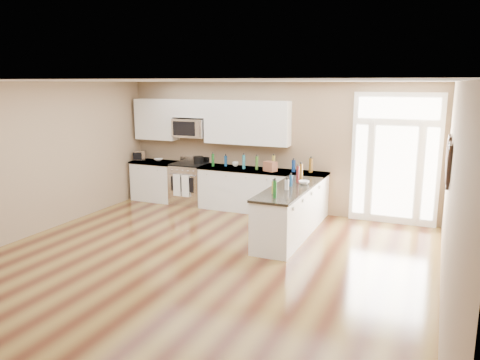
# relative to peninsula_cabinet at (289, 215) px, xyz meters

# --- Properties ---
(ground) EXTENTS (8.00, 8.00, 0.00)m
(ground) POSITION_rel_peninsula_cabinet_xyz_m (-0.93, -2.24, -0.43)
(ground) COLOR #462213
(room_shell) EXTENTS (8.00, 8.00, 8.00)m
(room_shell) POSITION_rel_peninsula_cabinet_xyz_m (-0.93, -2.24, 1.27)
(room_shell) COLOR #8F775B
(room_shell) RESTS_ON ground
(back_cabinet_left) EXTENTS (1.10, 0.66, 0.94)m
(back_cabinet_left) POSITION_rel_peninsula_cabinet_xyz_m (-3.80, 1.45, 0.00)
(back_cabinet_left) COLOR white
(back_cabinet_left) RESTS_ON ground
(back_cabinet_right) EXTENTS (2.85, 0.66, 0.94)m
(back_cabinet_right) POSITION_rel_peninsula_cabinet_xyz_m (-1.08, 1.45, 0.00)
(back_cabinet_right) COLOR white
(back_cabinet_right) RESTS_ON ground
(peninsula_cabinet) EXTENTS (0.69, 2.32, 0.94)m
(peninsula_cabinet) POSITION_rel_peninsula_cabinet_xyz_m (0.00, 0.00, 0.00)
(peninsula_cabinet) COLOR white
(peninsula_cabinet) RESTS_ON ground
(upper_cabinet_left) EXTENTS (1.04, 0.33, 0.95)m
(upper_cabinet_left) POSITION_rel_peninsula_cabinet_xyz_m (-3.81, 1.59, 1.49)
(upper_cabinet_left) COLOR white
(upper_cabinet_left) RESTS_ON room_shell
(upper_cabinet_right) EXTENTS (1.94, 0.33, 0.95)m
(upper_cabinet_right) POSITION_rel_peninsula_cabinet_xyz_m (-1.50, 1.59, 1.49)
(upper_cabinet_right) COLOR white
(upper_cabinet_right) RESTS_ON room_shell
(upper_cabinet_short) EXTENTS (0.82, 0.33, 0.40)m
(upper_cabinet_short) POSITION_rel_peninsula_cabinet_xyz_m (-2.88, 1.59, 1.77)
(upper_cabinet_short) COLOR white
(upper_cabinet_short) RESTS_ON room_shell
(microwave) EXTENTS (0.78, 0.41, 0.42)m
(microwave) POSITION_rel_peninsula_cabinet_xyz_m (-2.88, 1.56, 1.33)
(microwave) COLOR silver
(microwave) RESTS_ON room_shell
(entry_door) EXTENTS (1.70, 0.10, 2.60)m
(entry_door) POSITION_rel_peninsula_cabinet_xyz_m (1.62, 1.71, 0.87)
(entry_door) COLOR white
(entry_door) RESTS_ON ground
(wall_art_near) EXTENTS (0.05, 0.58, 0.58)m
(wall_art_near) POSITION_rel_peninsula_cabinet_xyz_m (2.54, -0.04, 1.27)
(wall_art_near) COLOR black
(wall_art_near) RESTS_ON room_shell
(wall_art_far) EXTENTS (0.05, 0.58, 0.58)m
(wall_art_far) POSITION_rel_peninsula_cabinet_xyz_m (2.54, -1.04, 1.27)
(wall_art_far) COLOR black
(wall_art_far) RESTS_ON room_shell
(kitchen_range) EXTENTS (0.78, 0.69, 1.08)m
(kitchen_range) POSITION_rel_peninsula_cabinet_xyz_m (-2.88, 1.45, 0.04)
(kitchen_range) COLOR silver
(kitchen_range) RESTS_ON ground
(stockpot) EXTENTS (0.25, 0.25, 0.18)m
(stockpot) POSITION_rel_peninsula_cabinet_xyz_m (-2.68, 1.56, 0.61)
(stockpot) COLOR black
(stockpot) RESTS_ON kitchen_range
(toaster_oven) EXTENTS (0.33, 0.30, 0.23)m
(toaster_oven) POSITION_rel_peninsula_cabinet_xyz_m (-4.23, 1.46, 0.62)
(toaster_oven) COLOR silver
(toaster_oven) RESTS_ON back_cabinet_left
(cardboard_box) EXTENTS (0.30, 0.26, 0.21)m
(cardboard_box) POSITION_rel_peninsula_cabinet_xyz_m (-0.85, 1.34, 0.61)
(cardboard_box) COLOR brown
(cardboard_box) RESTS_ON back_cabinet_right
(bowl_left) EXTENTS (0.26, 0.26, 0.05)m
(bowl_left) POSITION_rel_peninsula_cabinet_xyz_m (-3.77, 1.55, 0.53)
(bowl_left) COLOR white
(bowl_left) RESTS_ON back_cabinet_left
(bowl_peninsula) EXTENTS (0.24, 0.24, 0.06)m
(bowl_peninsula) POSITION_rel_peninsula_cabinet_xyz_m (0.16, 0.39, 0.54)
(bowl_peninsula) COLOR white
(bowl_peninsula) RESTS_ON peninsula_cabinet
(cup_counter) EXTENTS (0.16, 0.16, 0.11)m
(cup_counter) POSITION_rel_peninsula_cabinet_xyz_m (-1.76, 1.58, 0.56)
(cup_counter) COLOR white
(cup_counter) RESTS_ON back_cabinet_right
(counter_bottles) EXTENTS (2.30, 2.46, 0.32)m
(counter_bottles) POSITION_rel_peninsula_cabinet_xyz_m (-0.59, 0.90, 0.64)
(counter_bottles) COLOR #19591E
(counter_bottles) RESTS_ON back_cabinet_right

